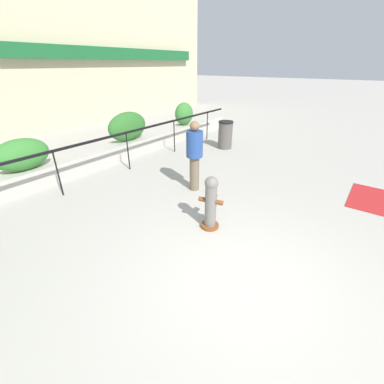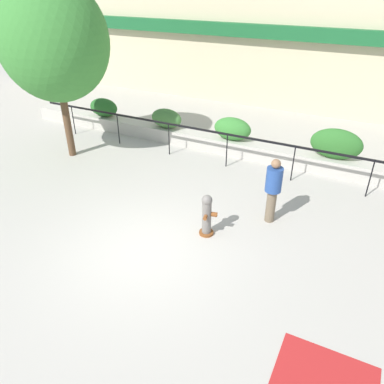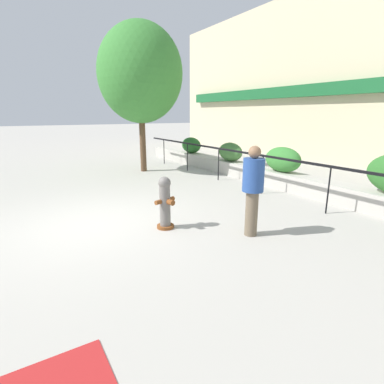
% 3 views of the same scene
% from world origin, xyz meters
% --- Properties ---
extents(ground_plane, '(120.00, 120.00, 0.00)m').
position_xyz_m(ground_plane, '(0.00, 0.00, 0.00)').
color(ground_plane, '#B2ADA3').
extents(planter_wall_low, '(18.00, 0.70, 0.50)m').
position_xyz_m(planter_wall_low, '(0.00, 6.00, 0.25)').
color(planter_wall_low, '#B7B2A8').
rests_on(planter_wall_low, ground).
extents(fence_railing_segment, '(15.00, 0.05, 1.15)m').
position_xyz_m(fence_railing_segment, '(-0.00, 4.90, 1.02)').
color(fence_railing_segment, black).
rests_on(fence_railing_segment, ground).
extents(hedge_bush_2, '(1.32, 0.70, 0.78)m').
position_xyz_m(hedge_bush_2, '(-0.25, 6.00, 0.89)').
color(hedge_bush_2, '#387F33').
rests_on(hedge_bush_2, planter_wall_low).
extents(hedge_bush_3, '(1.56, 0.58, 0.96)m').
position_xyz_m(hedge_bush_3, '(3.15, 6.00, 0.98)').
color(hedge_bush_3, '#2D6B28').
rests_on(hedge_bush_3, planter_wall_low).
extents(hedge_bush_4, '(0.90, 0.67, 0.93)m').
position_xyz_m(hedge_bush_4, '(6.28, 6.00, 0.97)').
color(hedge_bush_4, '#387F33').
rests_on(hedge_bush_4, planter_wall_low).
extents(fire_hydrant, '(0.47, 0.48, 1.08)m').
position_xyz_m(fire_hydrant, '(0.98, 1.25, 0.55)').
color(fire_hydrant, brown).
rests_on(fire_hydrant, ground).
extents(pedestrian, '(0.50, 0.50, 1.73)m').
position_xyz_m(pedestrian, '(2.18, 2.49, 0.99)').
color(pedestrian, brown).
rests_on(pedestrian, ground).
extents(trash_bin, '(0.55, 0.55, 1.01)m').
position_xyz_m(trash_bin, '(5.78, 3.67, 0.51)').
color(trash_bin, '#56514C').
rests_on(trash_bin, ground).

